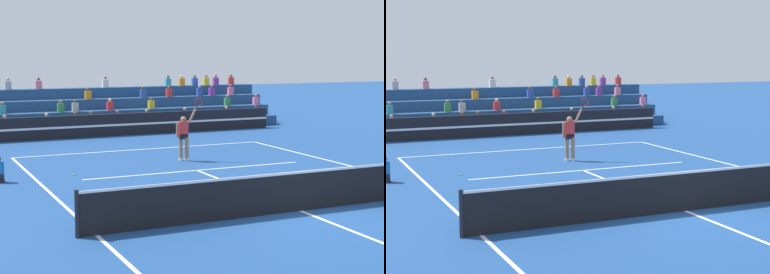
{
  "view_description": "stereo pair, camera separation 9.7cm",
  "coord_description": "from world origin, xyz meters",
  "views": [
    {
      "loc": [
        -9.41,
        -13.73,
        4.11
      ],
      "look_at": [
        0.12,
        7.1,
        1.1
      ],
      "focal_mm": 60.0,
      "sensor_mm": 36.0,
      "label": 1
    },
    {
      "loc": [
        -9.32,
        -13.77,
        4.11
      ],
      "look_at": [
        0.12,
        7.1,
        1.1
      ],
      "focal_mm": 60.0,
      "sensor_mm": 36.0,
      "label": 2
    }
  ],
  "objects": [
    {
      "name": "ground_plane",
      "position": [
        0.0,
        0.0,
        0.0
      ],
      "size": [
        120.0,
        120.0,
        0.0
      ],
      "primitive_type": "plane",
      "color": "navy"
    },
    {
      "name": "court_lines",
      "position": [
        0.0,
        0.0,
        0.0
      ],
      "size": [
        11.1,
        23.9,
        0.01
      ],
      "color": "white",
      "rests_on": "ground"
    },
    {
      "name": "tennis_net",
      "position": [
        0.0,
        0.0,
        0.54
      ],
      "size": [
        12.0,
        0.1,
        1.1
      ],
      "color": "black",
      "rests_on": "ground"
    },
    {
      "name": "sponsor_banner_wall",
      "position": [
        0.0,
        16.77,
        0.55
      ],
      "size": [
        18.0,
        0.26,
        1.1
      ],
      "color": "black",
      "rests_on": "ground"
    },
    {
      "name": "bleacher_stand",
      "position": [
        0.02,
        19.93,
        0.84
      ],
      "size": [
        20.5,
        3.8,
        2.83
      ],
      "color": "navy",
      "rests_on": "ground"
    },
    {
      "name": "tennis_player",
      "position": [
        0.42,
        8.49,
        0.99
      ],
      "size": [
        1.06,
        0.43,
        2.46
      ],
      "color": "#9E7051",
      "rests_on": "ground"
    },
    {
      "name": "tennis_ball",
      "position": [
        -4.19,
        7.26,
        0.03
      ],
      "size": [
        0.07,
        0.07,
        0.07
      ],
      "primitive_type": "sphere",
      "color": "#C6DB33",
      "rests_on": "ground"
    }
  ]
}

